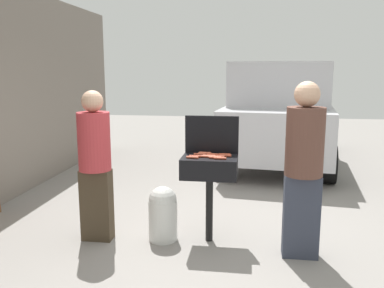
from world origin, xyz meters
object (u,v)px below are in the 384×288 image
object	(u,v)px
hot_dog_6	(220,158)
person_right	(304,164)
hot_dog_11	(205,153)
parked_minivan	(280,112)
hot_dog_2	(215,158)
hot_dog_13	(213,155)
hot_dog_9	(204,153)
person_left	(95,161)
hot_dog_5	(195,156)
hot_dog_0	(218,157)
hot_dog_7	(207,157)
hot_dog_1	(212,154)
hot_dog_10	(200,154)
bbq_grill	(210,170)
hot_dog_12	(225,156)
hot_dog_8	(192,157)
propane_tank	(163,212)
hot_dog_4	(224,155)
hot_dog_3	(209,156)

from	to	relation	value
hot_dog_6	person_right	size ratio (longest dim) A/B	0.07
hot_dog_11	parked_minivan	size ratio (longest dim) A/B	0.03
hot_dog_2	hot_dog_13	world-z (taller)	same
hot_dog_2	hot_dog_9	bearing A→B (deg)	124.97
person_left	hot_dog_5	bearing A→B (deg)	-2.97
hot_dog_0	hot_dog_11	bearing A→B (deg)	131.51
hot_dog_5	parked_minivan	size ratio (longest dim) A/B	0.03
hot_dog_7	hot_dog_1	bearing A→B (deg)	68.89
hot_dog_0	hot_dog_10	bearing A→B (deg)	155.64
hot_dog_1	person_left	world-z (taller)	person_left
hot_dog_13	person_left	distance (m)	1.29
hot_dog_7	bbq_grill	bearing A→B (deg)	61.70
hot_dog_12	person_left	bearing A→B (deg)	-173.11
hot_dog_8	hot_dog_11	world-z (taller)	same
hot_dog_1	hot_dog_10	distance (m)	0.14
hot_dog_8	hot_dog_9	size ratio (longest dim) A/B	1.00
hot_dog_2	propane_tank	size ratio (longest dim) A/B	0.21
hot_dog_11	person_right	xyz separation A→B (m)	(1.02, -0.39, -0.00)
hot_dog_10	person_left	size ratio (longest dim) A/B	0.08
hot_dog_0	parked_minivan	distance (m)	4.35
hot_dog_9	hot_dog_10	world-z (taller)	same
hot_dog_4	propane_tank	bearing A→B (deg)	-168.27
hot_dog_6	hot_dog_9	world-z (taller)	same
hot_dog_8	person_right	size ratio (longest dim) A/B	0.07
hot_dog_1	hot_dog_10	xyz separation A→B (m)	(-0.14, -0.02, 0.00)
hot_dog_2	parked_minivan	bearing A→B (deg)	77.40
hot_dog_10	person_right	bearing A→B (deg)	-15.70
hot_dog_1	hot_dog_11	world-z (taller)	same
hot_dog_0	hot_dog_7	bearing A→B (deg)	-177.88
bbq_grill	hot_dog_1	xyz separation A→B (m)	(0.02, 0.07, 0.16)
hot_dog_7	hot_dog_8	size ratio (longest dim) A/B	1.00
hot_dog_3	hot_dog_1	bearing A→B (deg)	75.73
hot_dog_6	propane_tank	distance (m)	0.91
hot_dog_7	propane_tank	size ratio (longest dim) A/B	0.21
hot_dog_5	hot_dog_3	bearing A→B (deg)	14.79
hot_dog_10	hot_dog_5	bearing A→B (deg)	-109.34
person_right	bbq_grill	bearing A→B (deg)	0.04
person_left	hot_dog_4	bearing A→B (deg)	1.70
hot_dog_5	hot_dog_10	xyz separation A→B (m)	(0.04, 0.11, 0.00)
hot_dog_3	hot_dog_12	size ratio (longest dim) A/B	1.00
hot_dog_7	propane_tank	world-z (taller)	hot_dog_7
hot_dog_13	propane_tank	bearing A→B (deg)	-170.62
propane_tank	person_right	world-z (taller)	person_right
bbq_grill	hot_dog_8	xyz separation A→B (m)	(-0.17, -0.12, 0.16)
hot_dog_3	hot_dog_8	bearing A→B (deg)	-150.28
hot_dog_0	hot_dog_12	distance (m)	0.10
hot_dog_7	person_left	world-z (taller)	person_left
hot_dog_2	hot_dog_3	distance (m)	0.10
hot_dog_5	hot_dog_7	distance (m)	0.13
parked_minivan	hot_dog_1	bearing A→B (deg)	82.84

